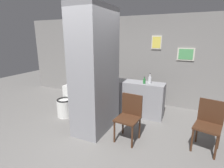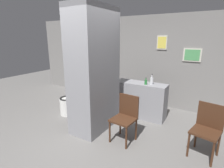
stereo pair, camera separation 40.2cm
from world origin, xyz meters
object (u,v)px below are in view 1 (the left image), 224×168
at_px(chair_by_doorway, 209,123).
at_px(bicycle, 101,96).
at_px(chair_near_pillar, 129,115).
at_px(bottle_tall, 150,79).
at_px(toilet, 66,104).

height_order(chair_by_doorway, bicycle, chair_by_doorway).
distance_m(chair_near_pillar, bottle_tall, 1.28).
height_order(toilet, bicycle, toilet).
bearing_deg(bottle_tall, toilet, -157.17).
bearing_deg(chair_by_doorway, chair_near_pillar, -155.77).
height_order(chair_by_doorway, bottle_tall, bottle_tall).
bearing_deg(toilet, bottle_tall, 22.83).
bearing_deg(bottle_tall, chair_near_pillar, -95.04).
bearing_deg(bicycle, bottle_tall, -2.52).
xyz_separation_m(chair_near_pillar, bottle_tall, (0.10, 1.18, 0.47)).
bearing_deg(bottle_tall, bicycle, 177.48).
bearing_deg(bicycle, chair_by_doorway, -19.34).
xyz_separation_m(toilet, chair_by_doorway, (3.26, -0.06, 0.19)).
bearing_deg(toilet, chair_by_doorway, -1.05).
height_order(toilet, chair_by_doorway, chair_by_doorway).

